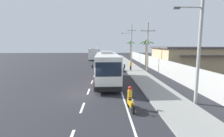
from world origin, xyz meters
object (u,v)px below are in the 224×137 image
Objects in this scene: motorcycle_trailing at (130,100)px; roadside_building at (191,59)px; utility_pole_nearest at (199,34)px; utility_pole_mid at (147,46)px; coach_bus_foreground at (107,67)px; motorcycle_beside_bus at (121,68)px; pedestrian_near_kerb at (131,65)px; utility_pole_far at (131,42)px; palm_second at (131,45)px; palm_nearest at (146,47)px; coach_bus_far_lane at (94,53)px.

roadside_building reaches higher than motorcycle_trailing.
utility_pole_mid is (0.11, 15.56, -1.01)m from utility_pole_nearest.
coach_bus_foreground is at bearing -130.78° from utility_pole_mid.
motorcycle_beside_bus is 1.26× the size of pedestrian_near_kerb.
utility_pole_mid is (6.83, 7.92, 2.34)m from coach_bus_foreground.
utility_pole_nearest is at bearing -116.31° from roadside_building.
utility_pole_far is at bearing 91.36° from utility_pole_mid.
roadside_building is (7.88, 0.60, -2.16)m from utility_pole_mid.
utility_pole_far reaches higher than palm_second.
palm_nearest is (5.76, 6.05, 3.54)m from motorcycle_beside_bus.
pedestrian_near_kerb is at bearing 98.71° from utility_pole_nearest.
motorcycle_trailing is 43.44m from palm_second.
motorcycle_beside_bus is 0.35× the size of palm_nearest.
palm_second reaches higher than coach_bus_foreground.
palm_second is (1.10, 26.30, 0.21)m from utility_pole_mid.
motorcycle_beside_bus is 9.07m from palm_nearest.
utility_pole_far is 17.36m from roadside_building.
coach_bus_foreground reaches higher than pedestrian_near_kerb.
pedestrian_near_kerb is 25.93m from palm_second.
utility_pole_nearest is 22.07m from palm_nearest.
utility_pole_far is (-0.26, 31.12, -0.11)m from utility_pole_nearest.
pedestrian_near_kerb is 10.58m from roadside_building.
utility_pole_mid is 15.59m from utility_pole_far.
motorcycle_trailing is 0.16× the size of roadside_building.
motorcycle_beside_bus is at bearing 105.00° from utility_pole_nearest.
utility_pole_nearest is (4.27, -15.94, 4.66)m from motorcycle_beside_bus.
pedestrian_near_kerb is 0.16× the size of utility_pole_nearest.
palm_nearest is at bearing 46.43° from motorcycle_beside_bus.
palm_second reaches higher than coach_bus_far_lane.
utility_pole_nearest is at bearing 148.57° from pedestrian_near_kerb.
utility_pole_nearest reaches higher than coach_bus_far_lane.
coach_bus_foreground is at bearing 114.36° from pedestrian_near_kerb.
coach_bus_far_lane is 40.96m from utility_pole_nearest.
motorcycle_trailing is 0.24× the size of utility_pole_mid.
utility_pole_mid is 0.67× the size of roadside_building.
motorcycle_trailing is (5.35, -40.39, -1.30)m from coach_bus_far_lane.
coach_bus_foreground is 8.75m from motorcycle_beside_bus.
utility_pole_nearest is 18.31m from roadside_building.
palm_nearest is at bearing 73.88° from motorcycle_trailing.
utility_pole_mid is at bearing -102.08° from palm_nearest.
utility_pole_mid is at bearing -148.76° from pedestrian_near_kerb.
utility_pole_mid is (2.63, -0.89, 3.33)m from pedestrian_near_kerb.
utility_pole_far reaches higher than roadside_building.
motorcycle_trailing reaches higher than motorcycle_beside_bus.
roadside_building reaches higher than coach_bus_foreground.
coach_bus_far_lane is 5.62× the size of motorcycle_trailing.
coach_bus_foreground is 5.48× the size of motorcycle_trailing.
palm_nearest is (1.49, 21.99, -1.12)m from utility_pole_nearest.
pedestrian_near_kerb is at bearing 161.38° from utility_pole_mid.
roadside_building is (6.50, -5.83, -2.05)m from palm_nearest.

